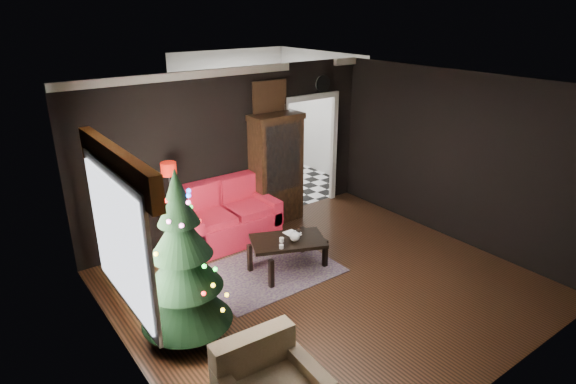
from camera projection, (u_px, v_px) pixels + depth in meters
floor at (325, 285)px, 6.86m from camera, size 5.50×5.50×0.00m
ceiling at (332, 87)px, 5.84m from camera, size 5.50×5.50×0.00m
wall_back at (232, 151)px, 8.22m from camera, size 5.50×0.00×5.50m
wall_front at (505, 273)px, 4.48m from camera, size 5.50×0.00×5.50m
wall_left at (122, 254)px, 4.83m from camera, size 0.00×5.50×5.50m
wall_right at (455, 158)px, 7.88m from camera, size 0.00×5.50×5.50m
doorway at (309, 154)px, 9.29m from camera, size 1.10×0.10×2.10m
left_window at (119, 241)px, 4.98m from camera, size 0.05×1.60×1.40m
valance at (116, 164)px, 4.73m from camera, size 0.12×2.10×0.35m
kitchen_floor at (267, 183)px, 10.80m from camera, size 3.00×3.00×0.00m
kitchen_window at (231, 98)px, 11.27m from camera, size 0.70×0.06×0.70m
rug at (269, 271)px, 7.22m from camera, size 1.98×1.44×0.01m
loveseat at (228, 213)px, 7.99m from camera, size 1.70×0.90×1.00m
curio_cabinet at (276, 171)px, 8.63m from camera, size 0.90×0.45×1.90m
floor_lamp at (172, 208)px, 7.35m from camera, size 0.31×0.31×1.47m
christmas_tree at (182, 260)px, 5.41m from camera, size 1.41×1.41×2.04m
coffee_table at (288, 254)px, 7.20m from camera, size 1.25×1.02×0.49m
teapot at (295, 236)px, 7.04m from camera, size 0.17×0.17×0.16m
cup_a at (282, 240)px, 7.04m from camera, size 0.09×0.09×0.06m
cup_b at (281, 247)px, 6.84m from camera, size 0.08×0.08×0.06m
book at (288, 229)px, 7.17m from camera, size 0.18×0.03×0.25m
wall_clock at (323, 83)px, 8.91m from camera, size 0.32×0.32×0.06m
painting at (269, 97)px, 8.30m from camera, size 0.62×0.05×0.52m
kitchen_counter at (238, 152)px, 11.53m from camera, size 1.80×0.60×0.90m
kitchen_table at (263, 173)px, 10.27m from camera, size 0.70×0.70×0.75m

